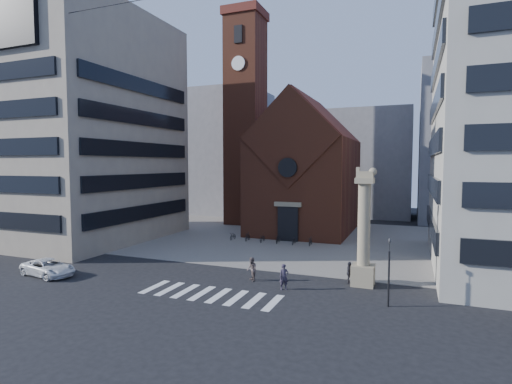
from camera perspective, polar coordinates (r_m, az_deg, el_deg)
ground at (r=31.08m, az=-4.79°, el=-12.62°), size 120.00×120.00×0.00m
piazza at (r=48.37m, az=5.32°, el=-6.57°), size 46.00×30.00×0.05m
zebra_crossing at (r=28.30m, az=-6.55°, el=-14.31°), size 10.20×3.20×0.01m
church at (r=53.39m, az=7.19°, el=3.00°), size 12.00×16.65×18.00m
campanile at (r=59.80m, az=-1.50°, el=10.58°), size 5.50×5.50×31.20m
building_left at (r=52.45m, az=-24.07°, el=8.16°), size 18.00×20.00×26.00m
bg_block_left at (r=74.54m, az=-4.97°, el=5.61°), size 16.00×14.00×22.00m
bg_block_mid at (r=72.03m, az=15.82°, el=3.94°), size 14.00×12.00×18.00m
bg_block_right at (r=69.29m, az=28.97°, el=6.08°), size 16.00×14.00×24.00m
lion_column at (r=30.33m, az=15.15°, el=-6.45°), size 1.63×1.60×8.68m
traffic_light at (r=26.53m, az=18.46°, el=-10.61°), size 0.13×0.16×4.30m
white_car at (r=36.30m, az=-27.55°, el=-9.55°), size 5.04×2.87×1.33m
pedestrian_0 at (r=28.93m, az=4.02°, el=-12.00°), size 0.80×0.73×1.83m
pedestrian_1 at (r=30.87m, az=-0.60°, el=-10.97°), size 1.09×1.12×1.82m
pedestrian_2 at (r=31.04m, az=13.17°, el=-11.17°), size 0.46×0.98×1.64m
scooter_0 at (r=47.07m, az=-3.31°, el=-6.30°), size 0.61×1.62×0.84m
scooter_1 at (r=46.32m, az=-1.22°, el=-6.41°), size 0.49×1.57×0.93m
scooter_2 at (r=45.66m, az=0.94°, el=-6.62°), size 0.61×1.62×0.84m
scooter_3 at (r=45.04m, az=3.17°, el=-6.71°), size 0.49×1.57×0.93m
scooter_4 at (r=44.51m, az=5.45°, el=-6.92°), size 0.61×1.62×0.84m
scooter_5 at (r=44.03m, az=7.79°, el=-6.99°), size 0.49×1.57×0.93m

